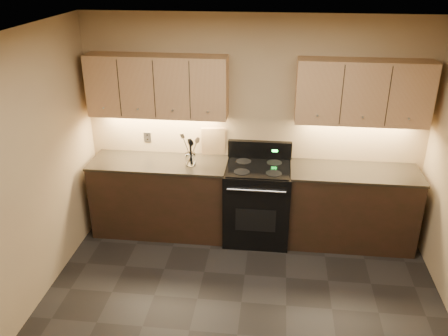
# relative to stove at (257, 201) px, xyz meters

# --- Properties ---
(floor) EXTENTS (4.00, 4.00, 0.00)m
(floor) POSITION_rel_stove_xyz_m (-0.08, -1.68, -0.48)
(floor) COLOR black
(floor) RESTS_ON ground
(ceiling) EXTENTS (4.00, 4.00, 0.00)m
(ceiling) POSITION_rel_stove_xyz_m (-0.08, -1.68, 2.12)
(ceiling) COLOR silver
(ceiling) RESTS_ON wall_back
(wall_back) EXTENTS (4.00, 0.04, 2.60)m
(wall_back) POSITION_rel_stove_xyz_m (-0.08, 0.32, 0.82)
(wall_back) COLOR tan
(wall_back) RESTS_ON ground
(wall_left) EXTENTS (0.04, 4.00, 2.60)m
(wall_left) POSITION_rel_stove_xyz_m (-2.08, -1.68, 0.82)
(wall_left) COLOR tan
(wall_left) RESTS_ON ground
(counter_left) EXTENTS (1.62, 0.62, 0.93)m
(counter_left) POSITION_rel_stove_xyz_m (-1.18, 0.02, -0.01)
(counter_left) COLOR black
(counter_left) RESTS_ON ground
(counter_right) EXTENTS (1.46, 0.62, 0.93)m
(counter_right) POSITION_rel_stove_xyz_m (1.10, 0.02, -0.01)
(counter_right) COLOR black
(counter_right) RESTS_ON ground
(stove) EXTENTS (0.76, 0.68, 1.14)m
(stove) POSITION_rel_stove_xyz_m (0.00, 0.00, 0.00)
(stove) COLOR black
(stove) RESTS_ON ground
(upper_cab_left) EXTENTS (1.60, 0.30, 0.70)m
(upper_cab_left) POSITION_rel_stove_xyz_m (-1.18, 0.17, 1.32)
(upper_cab_left) COLOR tan
(upper_cab_left) RESTS_ON wall_back
(upper_cab_right) EXTENTS (1.44, 0.30, 0.70)m
(upper_cab_right) POSITION_rel_stove_xyz_m (1.10, 0.17, 1.32)
(upper_cab_right) COLOR tan
(upper_cab_right) RESTS_ON wall_back
(outlet_plate) EXTENTS (0.08, 0.01, 0.12)m
(outlet_plate) POSITION_rel_stove_xyz_m (-1.38, 0.31, 0.64)
(outlet_plate) COLOR #B2B5BA
(outlet_plate) RESTS_ON wall_back
(utensil_crock) EXTENTS (0.12, 0.12, 0.15)m
(utensil_crock) POSITION_rel_stove_xyz_m (-0.79, -0.03, 0.52)
(utensil_crock) COLOR white
(utensil_crock) RESTS_ON counter_left
(cutting_board) EXTENTS (0.29, 0.09, 0.36)m
(cutting_board) POSITION_rel_stove_xyz_m (-0.56, 0.29, 0.63)
(cutting_board) COLOR #DDBA77
(cutting_board) RESTS_ON counter_left
(wooden_spoon) EXTENTS (0.18, 0.07, 0.34)m
(wooden_spoon) POSITION_rel_stove_xyz_m (-0.82, -0.04, 0.64)
(wooden_spoon) COLOR #DDBA77
(wooden_spoon) RESTS_ON utensil_crock
(black_spoon) EXTENTS (0.08, 0.15, 0.33)m
(black_spoon) POSITION_rel_stove_xyz_m (-0.78, -0.01, 0.63)
(black_spoon) COLOR black
(black_spoon) RESTS_ON utensil_crock
(black_turner) EXTENTS (0.12, 0.12, 0.33)m
(black_turner) POSITION_rel_stove_xyz_m (-0.78, -0.05, 0.63)
(black_turner) COLOR black
(black_turner) RESTS_ON utensil_crock
(steel_spatula) EXTENTS (0.22, 0.12, 0.39)m
(steel_spatula) POSITION_rel_stove_xyz_m (-0.76, -0.03, 0.66)
(steel_spatula) COLOR silver
(steel_spatula) RESTS_ON utensil_crock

